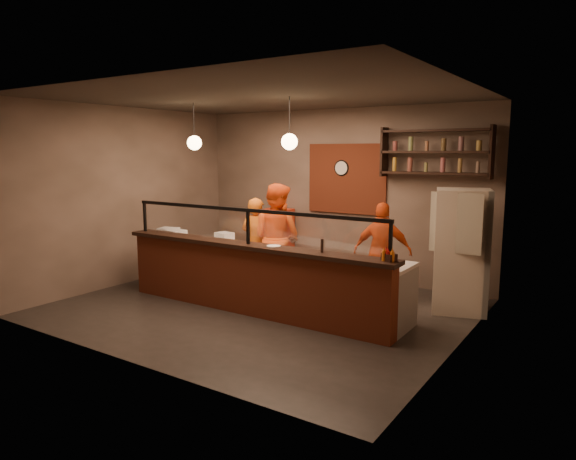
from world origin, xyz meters
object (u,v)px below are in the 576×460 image
Objects in this scene: wall_clock at (342,168)px; fridge at (461,251)px; red_cooler at (277,241)px; pizza_dough at (323,257)px; pepper_mill at (322,246)px; condiment_caddy at (389,257)px; cook_right at (383,252)px; cook_left at (256,242)px; cook_mid at (277,238)px.

fridge is (2.50, -0.90, -1.17)m from wall_clock.
red_cooler is 2.55× the size of pizza_dough.
fridge is 10.09× the size of pepper_mill.
condiment_caddy is (-0.40, -1.84, 0.18)m from fridge.
cook_right reaches higher than red_cooler.
fridge is 3.74× the size of pizza_dough.
cook_right is 9.55× the size of condiment_caddy.
cook_left is at bearing -5.02° from cook_right.
red_cooler is at bearing -82.05° from cook_left.
fridge reaches higher than red_cooler.
red_cooler is 3.44m from pepper_mill.
wall_clock is at bearing -102.22° from cook_mid.
red_cooler is 7.58× the size of condiment_caddy.
pizza_dough is at bearing 153.15° from cook_mid.
cook_mid is (0.52, -0.10, 0.14)m from cook_left.
cook_left is 9.54× the size of condiment_caddy.
fridge is at bearing 43.14° from pizza_dough.
wall_clock is 0.16× the size of cook_mid.
wall_clock is at bearing -53.17° from cook_right.
cook_mid is at bearing 1.21° from cook_right.
red_cooler is (-0.29, 1.09, -0.16)m from cook_left.
wall_clock is 0.24× the size of red_cooler.
cook_right is 1.23m from fridge.
pepper_mill reaches higher than condiment_caddy.
cook_mid reaches higher than cook_right.
cook_right reaches higher than condiment_caddy.
cook_left is 2.15m from pizza_dough.
condiment_caddy is (2.55, -1.23, 0.17)m from cook_mid.
pizza_dough is (1.40, -0.85, -0.03)m from cook_mid.
fridge is 11.10× the size of condiment_caddy.
fridge is at bearing 168.73° from cook_right.
fridge is at bearing -17.98° from red_cooler.
fridge is (1.22, 0.09, 0.13)m from cook_right.
cook_left is 1.00× the size of cook_right.
cook_right is (1.73, 0.52, -0.14)m from cook_mid.
cook_right is 1.78m from pepper_mill.
fridge reaches higher than cook_left.
wall_clock is at bearing 112.54° from pepper_mill.
condiment_caddy is 0.91× the size of pepper_mill.
cook_mid is 11.20× the size of condiment_caddy.
fridge reaches higher than condiment_caddy.
cook_left is 0.85× the size of cook_mid.
fridge reaches higher than pizza_dough.
pepper_mill is (1.58, -1.22, 0.21)m from cook_mid.
condiment_caddy is (1.15, -0.38, 0.20)m from pizza_dough.
wall_clock is 2.80m from pizza_dough.
pizza_dough is at bearing 60.95° from cook_right.
red_cooler is 3.02m from pizza_dough.
cook_mid is at bearing -106.66° from wall_clock.
cook_mid is (-0.45, -1.51, -1.16)m from wall_clock.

